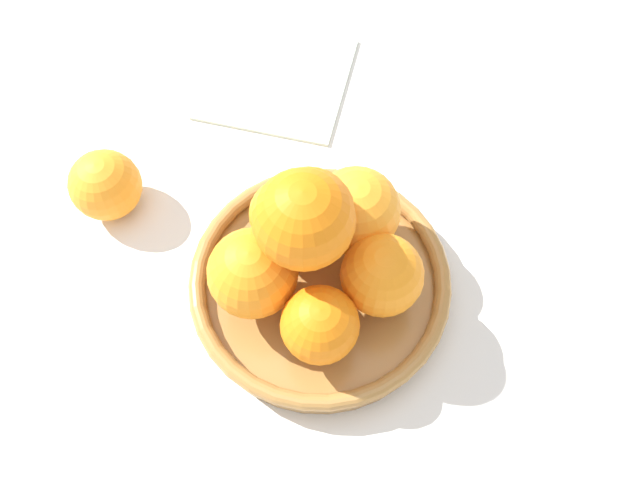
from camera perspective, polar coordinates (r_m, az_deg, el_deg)
name	(u,v)px	position (r m, az deg, el deg)	size (l,w,h in m)	color
ground_plane	(320,291)	(0.59, 0.00, -4.66)	(4.00, 4.00, 0.00)	silver
fruit_bowl	(320,283)	(0.58, 0.00, -3.97)	(0.24, 0.24, 0.04)	#A57238
orange_pile	(316,244)	(0.51, -0.38, -0.34)	(0.17, 0.18, 0.14)	orange
stray_orange	(106,185)	(0.64, -19.02, 4.77)	(0.07, 0.07, 0.07)	orange
napkin_folded	(277,77)	(0.74, -3.97, 14.65)	(0.16, 0.16, 0.01)	silver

